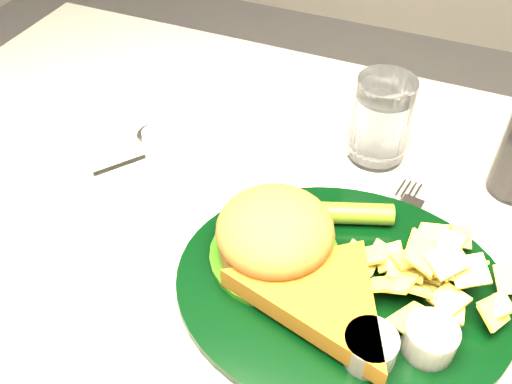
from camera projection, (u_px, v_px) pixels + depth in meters
dinner_plate at (346, 266)px, 0.57m from camera, size 0.40×0.35×0.08m
water_glass at (381, 120)px, 0.72m from camera, size 0.08×0.08×0.12m
fork_napkin at (385, 260)px, 0.62m from camera, size 0.18×0.22×0.01m
spoon at (129, 162)px, 0.74m from camera, size 0.11×0.13×0.01m
ramekin at (157, 140)px, 0.76m from camera, size 0.05×0.05×0.03m
wrapped_straw at (319, 160)px, 0.75m from camera, size 0.21×0.20×0.01m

